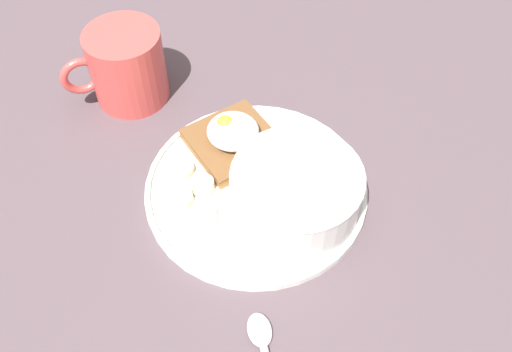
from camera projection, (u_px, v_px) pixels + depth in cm
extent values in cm
cube|color=#534349|center=(256.00, 197.00, 67.05)|extent=(120.00, 120.00, 2.00)
cylinder|color=white|center=(256.00, 189.00, 65.87)|extent=(25.58, 25.58, 1.00)
torus|color=white|center=(256.00, 185.00, 65.24)|extent=(25.38, 25.38, 0.60)
cylinder|color=white|center=(296.00, 192.00, 61.26)|extent=(14.03, 14.03, 5.98)
torus|color=white|center=(298.00, 175.00, 58.90)|extent=(14.23, 14.23, 0.60)
cylinder|color=beige|center=(296.00, 195.00, 61.56)|extent=(12.63, 12.63, 4.81)
ellipsoid|color=beige|center=(297.00, 182.00, 59.83)|extent=(12.00, 12.00, 1.20)
ellipsoid|color=#B17D57|center=(288.00, 184.00, 59.28)|extent=(1.72, 1.40, 0.63)
ellipsoid|color=#89654D|center=(267.00, 179.00, 59.65)|extent=(1.10, 1.67, 0.70)
ellipsoid|color=tan|center=(300.00, 188.00, 59.06)|extent=(0.92, 1.27, 0.50)
ellipsoid|color=tan|center=(285.00, 210.00, 57.27)|extent=(1.64, 1.20, 0.64)
ellipsoid|color=#9C6F3F|center=(298.00, 203.00, 57.83)|extent=(1.51, 1.00, 0.63)
ellipsoid|color=#A68256|center=(305.00, 176.00, 59.91)|extent=(1.61, 1.10, 0.66)
cube|color=brown|center=(233.00, 139.00, 68.09)|extent=(12.49, 12.49, 0.30)
cube|color=#976337|center=(233.00, 143.00, 68.61)|extent=(12.24, 12.24, 1.52)
ellipsoid|color=white|center=(233.00, 131.00, 66.98)|extent=(6.21, 6.11, 2.61)
sphere|color=yellow|center=(225.00, 124.00, 66.77)|extent=(2.06, 2.06, 2.06)
cylinder|color=beige|center=(203.00, 185.00, 64.82)|extent=(3.81, 3.75, 1.45)
cylinder|color=#B7B48C|center=(202.00, 182.00, 64.40)|extent=(0.68, 0.67, 0.19)
cylinder|color=#F9EBBC|center=(203.00, 218.00, 62.24)|extent=(4.14, 4.14, 0.98)
cylinder|color=#C2B792|center=(202.00, 216.00, 61.87)|extent=(0.74, 0.75, 0.13)
cylinder|color=beige|center=(179.00, 199.00, 63.84)|extent=(4.46, 4.44, 1.10)
cylinder|color=#B7B092|center=(179.00, 196.00, 63.50)|extent=(0.80, 0.80, 0.17)
cylinder|color=beige|center=(182.00, 169.00, 66.48)|extent=(2.75, 2.74, 0.91)
cylinder|color=#B2AA89|center=(182.00, 167.00, 66.13)|extent=(0.49, 0.49, 0.12)
cylinder|color=#D84A45|center=(128.00, 66.00, 72.36)|extent=(9.56, 9.56, 9.88)
cylinder|color=#332213|center=(122.00, 42.00, 69.40)|extent=(8.13, 8.13, 0.40)
torus|color=#D84A45|center=(82.00, 76.00, 70.48)|extent=(3.51, 5.14, 5.35)
ellipsoid|color=silver|center=(260.00, 330.00, 55.49)|extent=(4.29, 4.18, 0.70)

